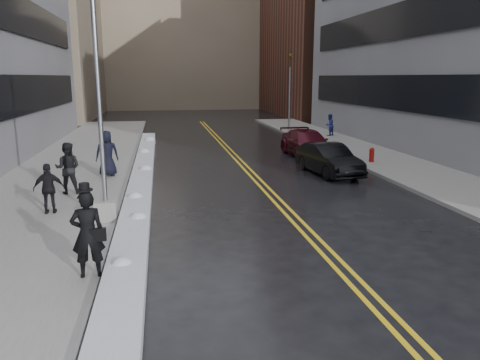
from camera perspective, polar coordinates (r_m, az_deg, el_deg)
name	(u,v)px	position (r m, az deg, el deg)	size (l,w,h in m)	color
ground	(223,240)	(12.97, -2.11, -7.34)	(160.00, 160.00, 0.00)	black
sidewalk_west	(71,173)	(22.91, -19.95, 0.84)	(5.50, 50.00, 0.15)	gray
sidewalk_east	(389,163)	(25.32, 17.75, 2.04)	(4.00, 50.00, 0.15)	gray
lane_line_left	(243,169)	(22.88, 0.43, 1.40)	(0.12, 50.00, 0.01)	gold
lane_line_right	(250,168)	(22.93, 1.17, 1.42)	(0.12, 50.00, 0.01)	gold
snow_ridge	(142,177)	(20.56, -11.86, 0.34)	(0.90, 30.00, 0.34)	silver
building_west_far	(27,34)	(57.99, -24.49, 15.94)	(14.00, 22.00, 18.00)	gray
building_far	(182,31)	(72.50, -7.10, 17.60)	(36.00, 16.00, 22.00)	gray
lamppost	(102,142)	(14.33, -16.51, 4.49)	(0.65, 0.65, 7.62)	gray
fire_hydrant	(372,154)	(24.80, 15.76, 3.07)	(0.26, 0.26, 0.73)	maroon
traffic_signal	(290,90)	(37.50, 6.07, 10.87)	(0.16, 0.20, 6.00)	gray
pedestrian_fedora	(88,234)	(10.57, -18.08, -6.29)	(0.70, 0.46, 1.92)	black
pedestrian_b	(68,168)	(18.39, -20.25, 1.38)	(0.93, 0.72, 1.91)	black
pedestrian_c	(107,153)	(21.13, -15.91, 3.14)	(0.97, 0.63, 1.99)	black
pedestrian_d	(49,189)	(15.91, -22.26, -0.97)	(0.94, 0.39, 1.61)	black
pedestrian_east	(329,125)	(35.23, 10.85, 6.61)	(0.77, 0.60, 1.58)	navy
car_black	(329,159)	(21.78, 10.76, 2.49)	(1.50, 4.29, 1.41)	black
car_maroon	(307,144)	(26.60, 8.20, 4.43)	(2.06, 5.06, 1.47)	#450B18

